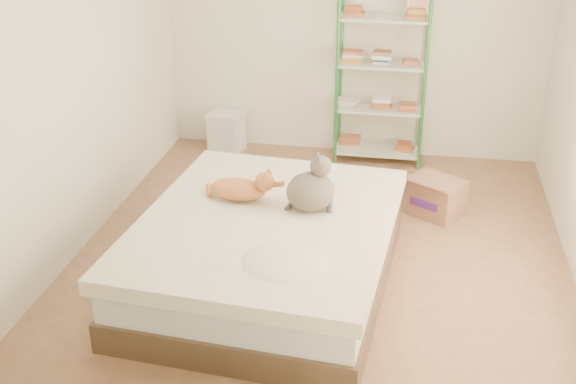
% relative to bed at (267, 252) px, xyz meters
% --- Properties ---
extents(room, '(3.81, 4.21, 2.61)m').
position_rel_bed_xyz_m(room, '(0.33, 0.65, 1.02)').
color(room, '#AD7555').
rests_on(room, ground).
extents(bed, '(1.89, 2.29, 0.55)m').
position_rel_bed_xyz_m(bed, '(0.00, 0.00, 0.00)').
color(bed, brown).
rests_on(bed, ground).
extents(orange_cat, '(0.52, 0.32, 0.20)m').
position_rel_bed_xyz_m(orange_cat, '(-0.27, 0.26, 0.38)').
color(orange_cat, '#F1964E').
rests_on(orange_cat, bed).
extents(grey_cat, '(0.44, 0.40, 0.42)m').
position_rel_bed_xyz_m(grey_cat, '(0.28, 0.17, 0.49)').
color(grey_cat, brown).
rests_on(grey_cat, bed).
extents(shelf_unit, '(0.88, 0.36, 1.74)m').
position_rel_bed_xyz_m(shelf_unit, '(0.64, 2.53, 0.55)').
color(shelf_unit, '#379144').
rests_on(shelf_unit, ground).
extents(cardboard_box, '(0.57, 0.60, 0.37)m').
position_rel_bed_xyz_m(cardboard_box, '(1.21, 1.39, -0.12)').
color(cardboard_box, '#8E6249').
rests_on(cardboard_box, ground).
extents(white_bin, '(0.41, 0.37, 0.41)m').
position_rel_bed_xyz_m(white_bin, '(-0.96, 2.50, -0.07)').
color(white_bin, silver).
rests_on(white_bin, ground).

